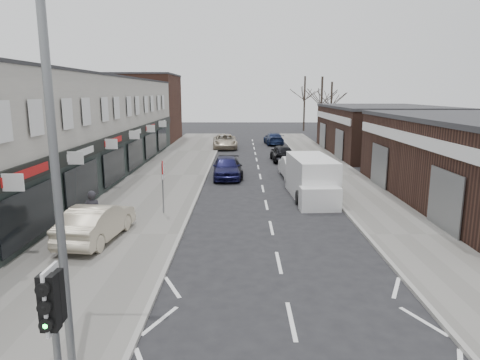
{
  "coord_description": "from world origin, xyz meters",
  "views": [
    {
      "loc": [
        -1.32,
        -8.39,
        5.95
      ],
      "look_at": [
        -1.4,
        8.01,
        2.6
      ],
      "focal_mm": 32.0,
      "sensor_mm": 36.0,
      "label": 1
    }
  ],
  "objects_px": {
    "warning_sign": "(163,172)",
    "parked_car_right_c": "(274,139)",
    "sedan_on_pavement": "(97,222)",
    "pedestrian": "(93,214)",
    "parked_car_left_a": "(226,167)",
    "traffic_light": "(53,314)",
    "parked_car_left_c": "(225,141)",
    "parked_car_left_b": "(230,168)",
    "parked_car_right_a": "(293,167)",
    "parked_car_right_b": "(282,153)",
    "white_van": "(312,179)",
    "street_lamp": "(65,168)"
  },
  "relations": [
    {
      "from": "traffic_light",
      "to": "parked_car_left_c",
      "type": "relative_size",
      "value": 0.56
    },
    {
      "from": "traffic_light",
      "to": "parked_car_left_a",
      "type": "distance_m",
      "value": 23.49
    },
    {
      "from": "pedestrian",
      "to": "parked_car_right_a",
      "type": "height_order",
      "value": "pedestrian"
    },
    {
      "from": "sedan_on_pavement",
      "to": "parked_car_right_c",
      "type": "height_order",
      "value": "sedan_on_pavement"
    },
    {
      "from": "pedestrian",
      "to": "parked_car_right_c",
      "type": "relative_size",
      "value": 0.41
    },
    {
      "from": "pedestrian",
      "to": "warning_sign",
      "type": "bearing_deg",
      "value": -125.17
    },
    {
      "from": "parked_car_right_a",
      "to": "parked_car_right_b",
      "type": "relative_size",
      "value": 1.06
    },
    {
      "from": "traffic_light",
      "to": "sedan_on_pavement",
      "type": "relative_size",
      "value": 0.69
    },
    {
      "from": "parked_car_right_b",
      "to": "warning_sign",
      "type": "bearing_deg",
      "value": 64.15
    },
    {
      "from": "traffic_light",
      "to": "pedestrian",
      "type": "xyz_separation_m",
      "value": [
        -3.04,
        10.47,
        -1.32
      ]
    },
    {
      "from": "parked_car_left_a",
      "to": "parked_car_left_b",
      "type": "xyz_separation_m",
      "value": [
        0.21,
        0.7,
        -0.15
      ]
    },
    {
      "from": "pedestrian",
      "to": "parked_car_right_b",
      "type": "xyz_separation_m",
      "value": [
        9.64,
        20.54,
        -0.34
      ]
    },
    {
      "from": "parked_car_right_a",
      "to": "parked_car_left_a",
      "type": "bearing_deg",
      "value": 2.01
    },
    {
      "from": "white_van",
      "to": "parked_car_left_a",
      "type": "relative_size",
      "value": 1.33
    },
    {
      "from": "warning_sign",
      "to": "pedestrian",
      "type": "xyz_separation_m",
      "value": [
        -2.28,
        -3.54,
        -1.11
      ]
    },
    {
      "from": "warning_sign",
      "to": "parked_car_left_a",
      "type": "relative_size",
      "value": 0.58
    },
    {
      "from": "street_lamp",
      "to": "parked_car_right_c",
      "type": "relative_size",
      "value": 1.68
    },
    {
      "from": "parked_car_left_a",
      "to": "parked_car_left_b",
      "type": "height_order",
      "value": "parked_car_left_a"
    },
    {
      "from": "parked_car_right_a",
      "to": "parked_car_right_c",
      "type": "bearing_deg",
      "value": -92.71
    },
    {
      "from": "warning_sign",
      "to": "sedan_on_pavement",
      "type": "bearing_deg",
      "value": -116.71
    },
    {
      "from": "pedestrian",
      "to": "parked_car_left_b",
      "type": "bearing_deg",
      "value": -113.47
    },
    {
      "from": "sedan_on_pavement",
      "to": "parked_car_right_c",
      "type": "relative_size",
      "value": 0.95
    },
    {
      "from": "white_van",
      "to": "parked_car_left_c",
      "type": "distance_m",
      "value": 23.03
    },
    {
      "from": "parked_car_right_c",
      "to": "street_lamp",
      "type": "bearing_deg",
      "value": 76.45
    },
    {
      "from": "parked_car_right_b",
      "to": "street_lamp",
      "type": "bearing_deg",
      "value": 74.85
    },
    {
      "from": "white_van",
      "to": "pedestrian",
      "type": "distance_m",
      "value": 12.42
    },
    {
      "from": "parked_car_right_b",
      "to": "traffic_light",
      "type": "bearing_deg",
      "value": 75.55
    },
    {
      "from": "sedan_on_pavement",
      "to": "parked_car_right_c",
      "type": "xyz_separation_m",
      "value": [
        9.53,
        33.46,
        -0.17
      ]
    },
    {
      "from": "traffic_light",
      "to": "parked_car_right_b",
      "type": "xyz_separation_m",
      "value": [
        6.6,
        31.01,
        -1.66
      ]
    },
    {
      "from": "warning_sign",
      "to": "white_van",
      "type": "xyz_separation_m",
      "value": [
        7.84,
        3.66,
        -1.09
      ]
    },
    {
      "from": "street_lamp",
      "to": "white_van",
      "type": "relative_size",
      "value": 1.3
    },
    {
      "from": "traffic_light",
      "to": "parked_car_left_a",
      "type": "bearing_deg",
      "value": 85.17
    },
    {
      "from": "white_van",
      "to": "parked_car_right_b",
      "type": "xyz_separation_m",
      "value": [
        -0.49,
        13.33,
        -0.36
      ]
    },
    {
      "from": "traffic_light",
      "to": "street_lamp",
      "type": "relative_size",
      "value": 0.39
    },
    {
      "from": "sedan_on_pavement",
      "to": "pedestrian",
      "type": "height_order",
      "value": "pedestrian"
    },
    {
      "from": "parked_car_left_a",
      "to": "parked_car_right_a",
      "type": "height_order",
      "value": "parked_car_left_a"
    },
    {
      "from": "parked_car_left_a",
      "to": "parked_car_right_b",
      "type": "xyz_separation_m",
      "value": [
        4.63,
        7.66,
        -0.04
      ]
    },
    {
      "from": "warning_sign",
      "to": "parked_car_left_c",
      "type": "height_order",
      "value": "warning_sign"
    },
    {
      "from": "traffic_light",
      "to": "parked_car_right_c",
      "type": "distance_m",
      "value": 44.07
    },
    {
      "from": "warning_sign",
      "to": "parked_car_left_a",
      "type": "xyz_separation_m",
      "value": [
        2.73,
        9.34,
        -1.41
      ]
    },
    {
      "from": "warning_sign",
      "to": "parked_car_right_c",
      "type": "distance_m",
      "value": 30.48
    },
    {
      "from": "street_lamp",
      "to": "sedan_on_pavement",
      "type": "bearing_deg",
      "value": 106.56
    },
    {
      "from": "white_van",
      "to": "parked_car_right_c",
      "type": "distance_m",
      "value": 25.85
    },
    {
      "from": "street_lamp",
      "to": "pedestrian",
      "type": "distance_m",
      "value": 10.32
    },
    {
      "from": "sedan_on_pavement",
      "to": "parked_car_left_b",
      "type": "height_order",
      "value": "sedan_on_pavement"
    },
    {
      "from": "sedan_on_pavement",
      "to": "pedestrian",
      "type": "bearing_deg",
      "value": -49.24
    },
    {
      "from": "pedestrian",
      "to": "parked_car_left_b",
      "type": "xyz_separation_m",
      "value": [
        5.22,
        13.58,
        -0.45
      ]
    },
    {
      "from": "sedan_on_pavement",
      "to": "pedestrian",
      "type": "xyz_separation_m",
      "value": [
        -0.28,
        0.42,
        0.23
      ]
    },
    {
      "from": "traffic_light",
      "to": "street_lamp",
      "type": "height_order",
      "value": "street_lamp"
    },
    {
      "from": "street_lamp",
      "to": "parked_car_right_a",
      "type": "height_order",
      "value": "street_lamp"
    }
  ]
}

